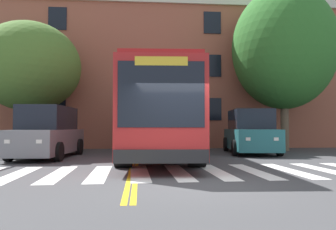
{
  "coord_description": "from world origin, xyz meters",
  "views": [
    {
      "loc": [
        -1.12,
        -7.68,
        1.35
      ],
      "look_at": [
        0.05,
        6.09,
        1.85
      ],
      "focal_mm": 35.0,
      "sensor_mm": 36.0,
      "label": 1
    }
  ],
  "objects_px": {
    "street_tree_curbside_small": "(30,67)",
    "city_bus": "(159,115)",
    "car_teal_far_lane": "(250,133)",
    "car_grey_near_lane": "(48,133)",
    "street_tree_curbside_large": "(284,48)",
    "traffic_light_overhead": "(163,88)"
  },
  "relations": [
    {
      "from": "street_tree_curbside_small",
      "to": "city_bus",
      "type": "bearing_deg",
      "value": -25.76
    },
    {
      "from": "city_bus",
      "to": "street_tree_curbside_small",
      "type": "xyz_separation_m",
      "value": [
        -6.79,
        3.28,
        2.66
      ]
    },
    {
      "from": "car_teal_far_lane",
      "to": "city_bus",
      "type": "bearing_deg",
      "value": -162.99
    },
    {
      "from": "car_grey_near_lane",
      "to": "street_tree_curbside_large",
      "type": "bearing_deg",
      "value": 14.59
    },
    {
      "from": "car_grey_near_lane",
      "to": "street_tree_curbside_large",
      "type": "relative_size",
      "value": 0.57
    },
    {
      "from": "street_tree_curbside_large",
      "to": "traffic_light_overhead",
      "type": "bearing_deg",
      "value": -166.16
    },
    {
      "from": "car_grey_near_lane",
      "to": "car_teal_far_lane",
      "type": "height_order",
      "value": "car_grey_near_lane"
    },
    {
      "from": "car_teal_far_lane",
      "to": "car_grey_near_lane",
      "type": "bearing_deg",
      "value": -171.52
    },
    {
      "from": "street_tree_curbside_small",
      "to": "street_tree_curbside_large",
      "type": "bearing_deg",
      "value": -0.38
    },
    {
      "from": "street_tree_curbside_large",
      "to": "car_teal_far_lane",
      "type": "bearing_deg",
      "value": -146.25
    },
    {
      "from": "city_bus",
      "to": "street_tree_curbside_small",
      "type": "relative_size",
      "value": 1.81
    },
    {
      "from": "city_bus",
      "to": "traffic_light_overhead",
      "type": "relative_size",
      "value": 2.52
    },
    {
      "from": "car_grey_near_lane",
      "to": "street_tree_curbside_small",
      "type": "distance_m",
      "value": 5.15
    },
    {
      "from": "city_bus",
      "to": "street_tree_curbside_large",
      "type": "relative_size",
      "value": 1.35
    },
    {
      "from": "city_bus",
      "to": "street_tree_curbside_large",
      "type": "bearing_deg",
      "value": 23.52
    },
    {
      "from": "city_bus",
      "to": "car_teal_far_lane",
      "type": "height_order",
      "value": "city_bus"
    },
    {
      "from": "car_grey_near_lane",
      "to": "car_teal_far_lane",
      "type": "distance_m",
      "value": 9.69
    },
    {
      "from": "car_grey_near_lane",
      "to": "car_teal_far_lane",
      "type": "bearing_deg",
      "value": 8.48
    },
    {
      "from": "car_teal_far_lane",
      "to": "traffic_light_overhead",
      "type": "distance_m",
      "value": 4.97
    },
    {
      "from": "car_teal_far_lane",
      "to": "street_tree_curbside_large",
      "type": "relative_size",
      "value": 0.54
    },
    {
      "from": "car_teal_far_lane",
      "to": "street_tree_curbside_small",
      "type": "height_order",
      "value": "street_tree_curbside_small"
    },
    {
      "from": "car_grey_near_lane",
      "to": "street_tree_curbside_large",
      "type": "xyz_separation_m",
      "value": [
        12.2,
        3.18,
        4.78
      ]
    }
  ]
}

